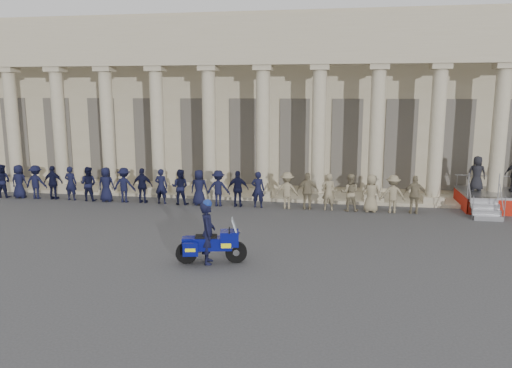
# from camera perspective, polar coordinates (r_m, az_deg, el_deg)

# --- Properties ---
(ground) EXTENTS (90.00, 90.00, 0.00)m
(ground) POSITION_cam_1_polar(r_m,az_deg,el_deg) (16.75, -8.04, -7.29)
(ground) COLOR #3B3B3D
(ground) RESTS_ON ground
(building) EXTENTS (40.00, 12.50, 9.00)m
(building) POSITION_cam_1_polar(r_m,az_deg,el_deg) (30.32, 0.38, 9.44)
(building) COLOR tan
(building) RESTS_ON ground
(officer_rank) EXTENTS (20.22, 0.62, 1.62)m
(officer_rank) POSITION_cam_1_polar(r_m,az_deg,el_deg) (22.85, -7.41, -0.37)
(officer_rank) COLOR black
(officer_rank) RESTS_ON ground
(reviewing_stand) EXTENTS (3.75, 3.72, 2.30)m
(reviewing_stand) POSITION_cam_1_polar(r_m,az_deg,el_deg) (24.32, 26.68, 0.03)
(reviewing_stand) COLOR gray
(reviewing_stand) RESTS_ON ground
(motorcycle) EXTENTS (2.12, 1.05, 1.38)m
(motorcycle) POSITION_cam_1_polar(r_m,az_deg,el_deg) (15.12, -5.06, -6.84)
(motorcycle) COLOR black
(motorcycle) RESTS_ON ground
(rider) EXTENTS (0.59, 0.77, 1.97)m
(rider) POSITION_cam_1_polar(r_m,az_deg,el_deg) (15.02, -5.53, -5.46)
(rider) COLOR black
(rider) RESTS_ON ground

